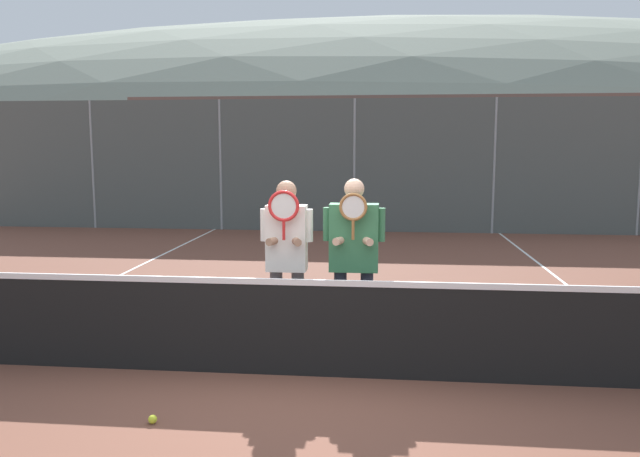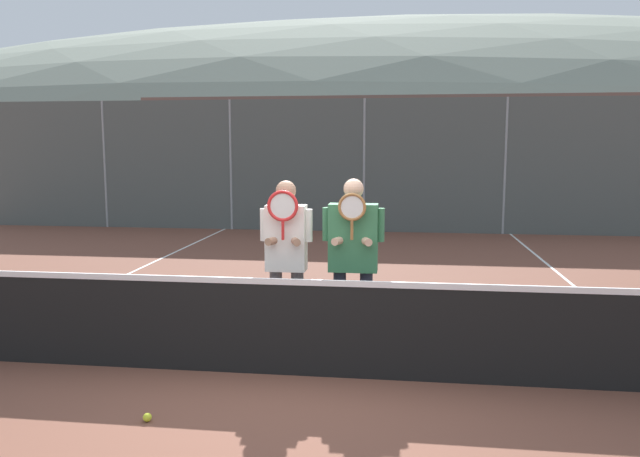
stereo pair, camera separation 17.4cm
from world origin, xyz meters
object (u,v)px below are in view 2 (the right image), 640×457
at_px(player_leftmost, 286,252).
at_px(car_left_of_center, 346,187).
at_px(player_center_left, 353,251).
at_px(car_far_left, 174,186).
at_px(tennis_ball_on_court, 147,417).
at_px(car_center, 533,191).

bearing_deg(player_leftmost, car_left_of_center, 92.09).
bearing_deg(player_leftmost, player_center_left, -0.14).
xyz_separation_m(player_center_left, car_left_of_center, (-1.12, 11.79, -0.12)).
xyz_separation_m(car_far_left, car_left_of_center, (5.32, -0.31, 0.04)).
bearing_deg(car_far_left, tennis_ball_on_court, -70.33).
bearing_deg(car_far_left, car_left_of_center, -3.38).
height_order(car_left_of_center, tennis_ball_on_court, car_left_of_center).
relative_size(player_center_left, car_left_of_center, 0.38).
relative_size(player_leftmost, tennis_ball_on_court, 26.27).
bearing_deg(tennis_ball_on_court, player_center_left, 51.29).
xyz_separation_m(car_left_of_center, tennis_ball_on_court, (-0.34, -13.62, -0.92)).
xyz_separation_m(player_leftmost, tennis_ball_on_court, (-0.77, -1.82, -1.02)).
bearing_deg(car_left_of_center, player_leftmost, -87.91).
distance_m(player_center_left, car_far_left, 13.71).
distance_m(car_far_left, car_left_of_center, 5.33).
bearing_deg(car_center, player_center_left, -109.09).
distance_m(car_left_of_center, car_center, 5.30).
relative_size(player_center_left, car_far_left, 0.42).
bearing_deg(car_far_left, player_center_left, -62.00).
bearing_deg(player_center_left, car_center, 70.91).
bearing_deg(car_left_of_center, tennis_ball_on_court, -91.42).
height_order(player_center_left, car_left_of_center, car_left_of_center).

